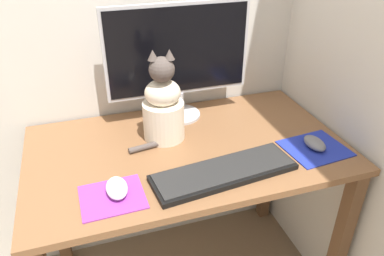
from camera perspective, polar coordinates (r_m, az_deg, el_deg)
The scene contains 8 objects.
desk at distance 1.40m, azimuth -0.68°, elevation -6.71°, with size 1.11×0.65×0.73m.
monitor at distance 1.43m, azimuth -2.11°, elevation 10.89°, with size 0.56×0.17×0.45m.
keyboard at distance 1.20m, azimuth 4.92°, elevation -6.66°, with size 0.48×0.20×0.02m.
mousepad_left at distance 1.14m, azimuth -12.04°, elevation -10.25°, with size 0.19×0.17×0.00m.
mousepad_right at distance 1.39m, azimuth 18.22°, elevation -2.96°, with size 0.23×0.20×0.00m.
computer_mouse_left at distance 1.14m, azimuth -11.39°, elevation -8.94°, with size 0.06×0.10×0.04m.
computer_mouse_right at distance 1.38m, azimuth 18.18°, elevation -2.20°, with size 0.06×0.10×0.03m.
cat at distance 1.33m, azimuth -4.42°, elevation 3.22°, with size 0.23×0.18×0.34m.
Camera 1 is at (-0.33, -1.07, 1.46)m, focal length 35.00 mm.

